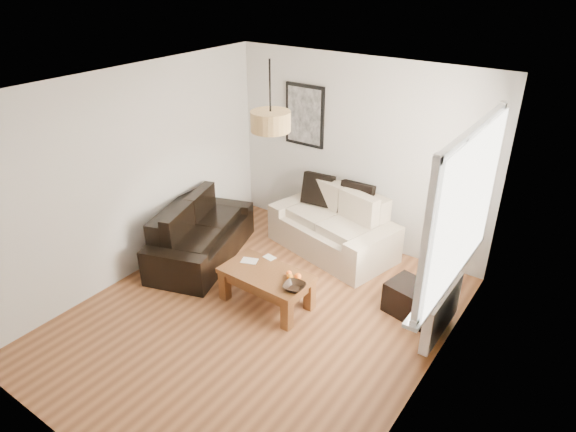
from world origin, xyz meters
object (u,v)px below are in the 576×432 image
Objects in this scene: coffee_table at (267,288)px; loveseat_cream at (333,223)px; ottoman at (416,302)px; sofa_leather at (201,233)px.

loveseat_cream is at bearing 89.75° from coffee_table.
loveseat_cream reaches higher than coffee_table.
loveseat_cream is 1.70m from ottoman.
loveseat_cream is 1.61× the size of coffee_table.
sofa_leather reaches higher than ottoman.
sofa_leather is (-1.36, -1.18, -0.05)m from loveseat_cream.
sofa_leather is 1.64× the size of coffee_table.
sofa_leather reaches higher than coffee_table.
sofa_leather is at bearing 166.35° from coffee_table.
sofa_leather is 2.67× the size of ottoman.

